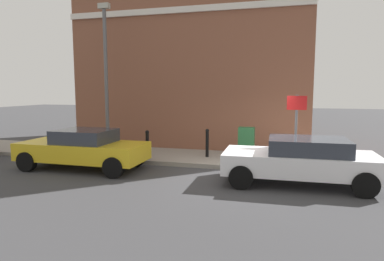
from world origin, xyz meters
name	(u,v)px	position (x,y,z in m)	size (l,w,h in m)	color
ground	(248,176)	(0.00, 0.00, 0.00)	(80.00, 80.00, 0.00)	#38383A
sidewalk	(104,153)	(1.90, 6.00, 0.07)	(2.61, 30.00, 0.15)	gray
corner_building	(202,53)	(6.45, 3.07, 4.40)	(6.60, 10.13, 8.79)	brown
car_white	(301,160)	(-0.52, -1.48, 0.70)	(1.99, 4.14, 1.30)	silver
car_yellow	(83,148)	(-0.52, 5.35, 0.69)	(1.79, 4.18, 1.32)	gold
utility_cabinet	(246,145)	(1.71, 0.27, 0.68)	(0.46, 0.61, 1.15)	#1E4C28
bollard_near_cabinet	(207,142)	(1.81, 1.70, 0.70)	(0.14, 0.14, 1.04)	black
bollard_far_kerb	(147,144)	(0.84, 3.65, 0.70)	(0.14, 0.14, 1.04)	black
street_sign	(296,120)	(0.95, -1.36, 1.66)	(0.08, 0.60, 2.30)	#59595B
lamppost	(106,72)	(1.82, 5.76, 3.30)	(0.20, 0.44, 5.72)	#59595B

